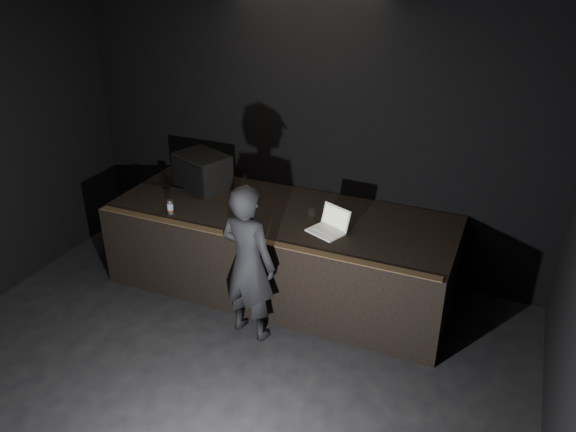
# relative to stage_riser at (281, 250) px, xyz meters

# --- Properties ---
(room_walls) EXTENTS (6.10, 7.10, 3.52)m
(room_walls) POSITION_rel_stage_riser_xyz_m (0.00, -2.73, 1.52)
(room_walls) COLOR black
(room_walls) RESTS_ON ground
(stage_riser) EXTENTS (4.00, 1.50, 1.00)m
(stage_riser) POSITION_rel_stage_riser_xyz_m (0.00, 0.00, 0.00)
(stage_riser) COLOR black
(stage_riser) RESTS_ON ground
(riser_lip) EXTENTS (3.92, 0.10, 0.01)m
(riser_lip) POSITION_rel_stage_riser_xyz_m (0.00, -0.71, 0.51)
(riser_lip) COLOR brown
(riser_lip) RESTS_ON stage_riser
(stage_monitor) EXTENTS (0.78, 0.68, 0.44)m
(stage_monitor) POSITION_rel_stage_riser_xyz_m (-1.20, 0.28, 0.72)
(stage_monitor) COLOR black
(stage_monitor) RESTS_ON stage_riser
(cable) EXTENTS (0.98, 0.12, 0.02)m
(cable) POSITION_rel_stage_riser_xyz_m (-1.50, 0.07, 0.51)
(cable) COLOR black
(cable) RESTS_ON stage_riser
(laptop) EXTENTS (0.47, 0.45, 0.25)m
(laptop) POSITION_rel_stage_riser_xyz_m (0.67, -0.20, 0.57)
(laptop) COLOR white
(laptop) RESTS_ON stage_riser
(beer_can) EXTENTS (0.07, 0.07, 0.17)m
(beer_can) POSITION_rel_stage_riser_xyz_m (-1.15, -0.52, 0.58)
(beer_can) COLOR silver
(beer_can) RESTS_ON stage_riser
(plastic_cup) EXTENTS (0.08, 0.08, 0.10)m
(plastic_cup) POSITION_rel_stage_riser_xyz_m (0.38, 0.01, 0.55)
(plastic_cup) COLOR white
(plastic_cup) RESTS_ON stage_riser
(wii_remote) EXTENTS (0.06, 0.16, 0.03)m
(wii_remote) POSITION_rel_stage_riser_xyz_m (-0.30, -0.65, 0.51)
(wii_remote) COLOR white
(wii_remote) RESTS_ON stage_riser
(person) EXTENTS (0.69, 0.52, 1.73)m
(person) POSITION_rel_stage_riser_xyz_m (0.06, -0.95, 0.37)
(person) COLOR black
(person) RESTS_ON ground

